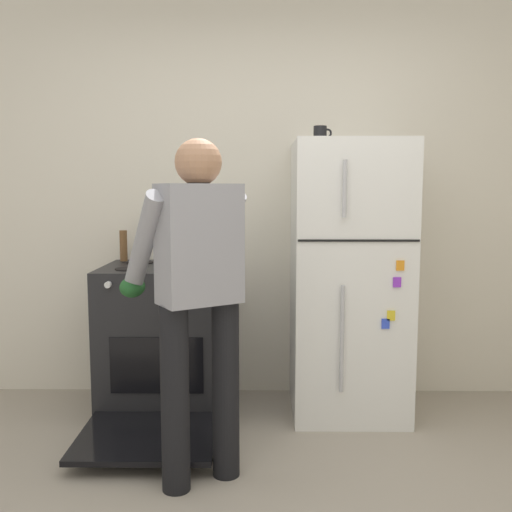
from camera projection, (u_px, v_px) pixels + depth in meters
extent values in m
cube|color=silver|center=(260.00, 193.00, 3.79)|extent=(6.00, 0.10, 2.70)
cube|color=white|center=(348.00, 279.00, 3.46)|extent=(0.68, 0.68, 1.66)
cube|color=black|center=(359.00, 241.00, 3.09)|extent=(0.67, 0.01, 0.01)
cylinder|color=#B7B7BC|center=(342.00, 339.00, 3.13)|extent=(0.02, 0.02, 0.60)
cylinder|color=#B7B7BC|center=(345.00, 189.00, 3.04)|extent=(0.02, 0.02, 0.31)
cube|color=yellow|center=(391.00, 316.00, 3.13)|extent=(0.04, 0.01, 0.06)
cube|color=blue|center=(386.00, 324.00, 3.14)|extent=(0.04, 0.01, 0.06)
cube|color=orange|center=(400.00, 266.00, 3.10)|extent=(0.04, 0.01, 0.06)
cube|color=purple|center=(397.00, 282.00, 3.11)|extent=(0.04, 0.01, 0.06)
cube|color=black|center=(166.00, 338.00, 3.52)|extent=(0.76, 0.64, 0.91)
cube|color=black|center=(157.00, 365.00, 3.20)|extent=(0.53, 0.01, 0.33)
cylinder|color=black|center=(130.00, 269.00, 3.32)|extent=(0.17, 0.17, 0.01)
cylinder|color=black|center=(191.00, 269.00, 3.32)|extent=(0.17, 0.17, 0.01)
cylinder|color=black|center=(140.00, 263.00, 3.61)|extent=(0.17, 0.17, 0.01)
cylinder|color=black|center=(197.00, 263.00, 3.61)|extent=(0.17, 0.17, 0.01)
cylinder|color=silver|center=(108.00, 285.00, 3.14)|extent=(0.04, 0.03, 0.04)
cylinder|color=silver|center=(138.00, 285.00, 3.14)|extent=(0.04, 0.03, 0.04)
cylinder|color=silver|center=(171.00, 285.00, 3.14)|extent=(0.04, 0.03, 0.04)
cylinder|color=silver|center=(201.00, 285.00, 3.14)|extent=(0.04, 0.03, 0.04)
cube|color=black|center=(148.00, 437.00, 2.95)|extent=(0.72, 0.58, 0.04)
cylinder|color=black|center=(175.00, 399.00, 2.55)|extent=(0.13, 0.13, 0.86)
cylinder|color=black|center=(226.00, 389.00, 2.69)|extent=(0.13, 0.13, 0.86)
cube|color=gray|center=(199.00, 244.00, 2.54)|extent=(0.41, 0.36, 0.54)
sphere|color=#A37556|center=(198.00, 162.00, 2.50)|extent=(0.21, 0.21, 0.21)
sphere|color=#454545|center=(198.00, 171.00, 2.50)|extent=(0.15, 0.15, 0.15)
cylinder|color=gray|center=(144.00, 244.00, 2.58)|extent=(0.29, 0.39, 0.50)
cylinder|color=gray|center=(221.00, 240.00, 2.78)|extent=(0.29, 0.39, 0.50)
ellipsoid|color=#1E5123|center=(132.00, 287.00, 2.75)|extent=(0.12, 0.18, 0.10)
ellipsoid|color=#1E5123|center=(206.00, 280.00, 2.95)|extent=(0.12, 0.18, 0.10)
cylinder|color=#236638|center=(189.00, 255.00, 3.41)|extent=(0.22, 0.22, 0.14)
cube|color=black|center=(167.00, 247.00, 3.40)|extent=(0.05, 0.03, 0.02)
cube|color=black|center=(212.00, 247.00, 3.40)|extent=(0.05, 0.03, 0.02)
cylinder|color=black|center=(320.00, 134.00, 3.41)|extent=(0.08, 0.08, 0.10)
torus|color=black|center=(327.00, 133.00, 3.41)|extent=(0.06, 0.01, 0.06)
cylinder|color=brown|center=(124.00, 246.00, 3.66)|extent=(0.05, 0.05, 0.20)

